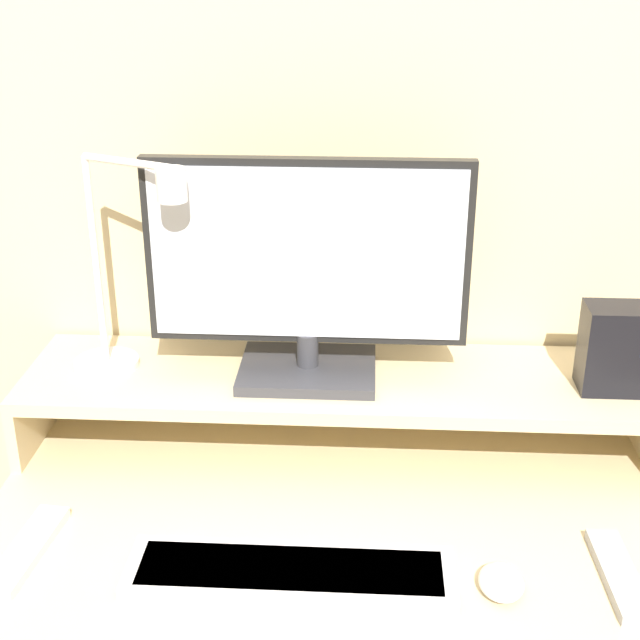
{
  "coord_description": "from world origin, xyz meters",
  "views": [
    {
      "loc": [
        0.05,
        -0.8,
        1.54
      ],
      "look_at": [
        -0.02,
        0.36,
        1.03
      ],
      "focal_mm": 50.0,
      "sensor_mm": 36.0,
      "label": 1
    }
  ],
  "objects": [
    {
      "name": "wall_back",
      "position": [
        0.0,
        0.7,
        1.25
      ],
      "size": [
        6.0,
        0.05,
        2.5
      ],
      "color": "beige",
      "rests_on": "ground_plane"
    },
    {
      "name": "desk_lamp",
      "position": [
        -0.34,
        0.51,
        1.03
      ],
      "size": [
        0.23,
        0.14,
        0.37
      ],
      "color": "silver",
      "rests_on": "monitor_shelf"
    },
    {
      "name": "monitor_shelf",
      "position": [
        0.0,
        0.53,
        0.84
      ],
      "size": [
        1.05,
        0.27,
        0.13
      ],
      "color": "beige",
      "rests_on": "desk"
    },
    {
      "name": "router_dock",
      "position": [
        0.45,
        0.5,
        0.93
      ],
      "size": [
        0.11,
        0.08,
        0.14
      ],
      "color": "black",
      "rests_on": "monitor_shelf"
    },
    {
      "name": "remote_control",
      "position": [
        -0.42,
        0.19,
        0.74
      ],
      "size": [
        0.06,
        0.2,
        0.02
      ],
      "color": "white",
      "rests_on": "desk"
    },
    {
      "name": "keyboard",
      "position": [
        -0.05,
        0.16,
        0.74
      ],
      "size": [
        0.45,
        0.12,
        0.02
      ],
      "color": "silver",
      "rests_on": "desk"
    },
    {
      "name": "remote_secondary",
      "position": [
        0.4,
        0.19,
        0.74
      ],
      "size": [
        0.05,
        0.18,
        0.02
      ],
      "color": "#99999E",
      "rests_on": "desk"
    },
    {
      "name": "mouse",
      "position": [
        0.23,
        0.15,
        0.75
      ],
      "size": [
        0.06,
        0.08,
        0.03
      ],
      "color": "silver",
      "rests_on": "desk"
    },
    {
      "name": "desk",
      "position": [
        0.0,
        0.33,
        0.51
      ],
      "size": [
        1.05,
        0.66,
        0.73
      ],
      "color": "beige",
      "rests_on": "ground_plane"
    },
    {
      "name": "monitor",
      "position": [
        -0.05,
        0.53,
        1.05
      ],
      "size": [
        0.52,
        0.17,
        0.37
      ],
      "color": "#38383D",
      "rests_on": "monitor_shelf"
    }
  ]
}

